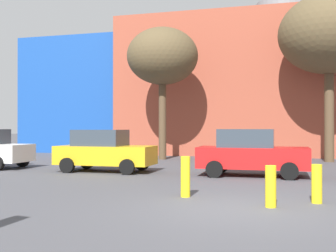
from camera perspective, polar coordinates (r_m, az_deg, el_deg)
name	(u,v)px	position (r m, az deg, el deg)	size (l,w,h in m)	color
ground_plane	(237,209)	(9.20, 9.53, -11.25)	(200.00, 200.00, 0.00)	#47474C
building_backdrop	(284,92)	(32.15, 15.67, 4.50)	(36.94, 13.99, 11.07)	#9E4733
parked_car_1	(104,151)	(16.81, -8.78, -3.39)	(3.88, 1.90, 1.68)	gold
parked_car_2	(251,153)	(15.38, 11.37, -3.63)	(3.95, 1.94, 1.71)	red
bare_tree_0	(163,57)	(23.39, -0.76, 9.47)	(3.98, 3.98, 7.36)	brown
bare_tree_1	(329,35)	(23.33, 21.33, 11.65)	(5.14, 5.14, 8.66)	brown
bollard_yellow_0	(185,177)	(10.56, 2.41, -7.00)	(0.24, 0.24, 1.03)	yellow
bollard_yellow_1	(271,186)	(9.48, 13.98, -8.09)	(0.24, 0.24, 0.92)	yellow
bollard_yellow_2	(317,184)	(10.30, 19.84, -7.51)	(0.24, 0.24, 0.90)	yellow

